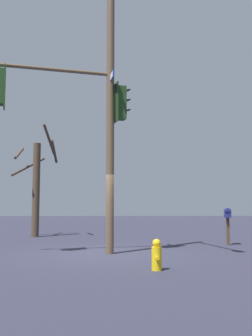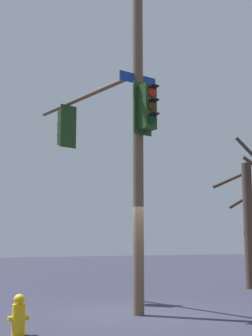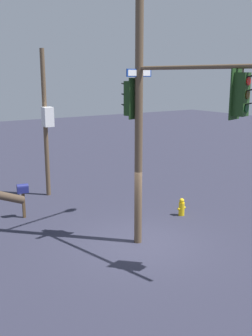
% 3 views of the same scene
% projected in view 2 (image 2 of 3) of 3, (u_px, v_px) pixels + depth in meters
% --- Properties ---
extents(ground_plane, '(80.00, 80.00, 0.00)m').
position_uv_depth(ground_plane, '(136.00, 315.00, 10.92)').
color(ground_plane, '#2A2A3B').
extents(main_signal_pole_assembly, '(3.86, 5.69, 9.17)m').
position_uv_depth(main_signal_pole_assembly, '(118.00, 107.00, 11.97)').
color(main_signal_pole_assembly, brown).
rests_on(main_signal_pole_assembly, ground).
extents(fire_hydrant, '(0.38, 0.24, 0.73)m').
position_uv_depth(fire_hydrant, '(19.00, 316.00, 8.57)').
color(fire_hydrant, yellow).
rests_on(fire_hydrant, ground).
extents(bare_tree_across_street, '(2.23, 2.22, 5.40)m').
position_uv_depth(bare_tree_across_street, '(249.00, 216.00, 17.17)').
color(bare_tree_across_street, '#45372A').
rests_on(bare_tree_across_street, ground).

